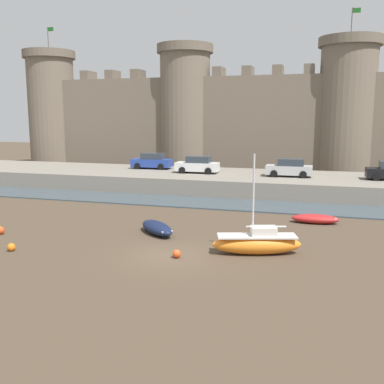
{
  "coord_description": "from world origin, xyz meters",
  "views": [
    {
      "loc": [
        7.23,
        -20.55,
        6.98
      ],
      "look_at": [
        -0.18,
        4.53,
        2.5
      ],
      "focal_mm": 42.0,
      "sensor_mm": 36.0,
      "label": 1
    }
  ],
  "objects_px": {
    "mooring_buoy_near_channel": "(11,247)",
    "rowboat_midflat_centre": "(315,219)",
    "mooring_buoy_mid_mud": "(0,230)",
    "car_quay_east": "(289,168)",
    "mooring_buoy_near_shore": "(177,254)",
    "sailboat_near_channel_left": "(257,243)",
    "car_quay_centre_east": "(152,161)",
    "car_quay_west": "(198,165)",
    "rowboat_foreground_left": "(157,228)"
  },
  "relations": [
    {
      "from": "car_quay_centre_east",
      "to": "car_quay_west",
      "type": "distance_m",
      "value": 5.85
    },
    {
      "from": "rowboat_foreground_left",
      "to": "mooring_buoy_near_channel",
      "type": "relative_size",
      "value": 7.65
    },
    {
      "from": "rowboat_midflat_centre",
      "to": "car_quay_west",
      "type": "distance_m",
      "value": 16.2
    },
    {
      "from": "car_quay_east",
      "to": "car_quay_west",
      "type": "xyz_separation_m",
      "value": [
        -8.66,
        0.18,
        0.0
      ]
    },
    {
      "from": "mooring_buoy_near_shore",
      "to": "car_quay_west",
      "type": "xyz_separation_m",
      "value": [
        -4.83,
        20.94,
        2.08
      ]
    },
    {
      "from": "rowboat_foreground_left",
      "to": "car_quay_east",
      "type": "height_order",
      "value": "car_quay_east"
    },
    {
      "from": "mooring_buoy_mid_mud",
      "to": "car_quay_east",
      "type": "bearing_deg",
      "value": 51.88
    },
    {
      "from": "sailboat_near_channel_left",
      "to": "mooring_buoy_mid_mud",
      "type": "height_order",
      "value": "sailboat_near_channel_left"
    },
    {
      "from": "sailboat_near_channel_left",
      "to": "car_quay_east",
      "type": "distance_m",
      "value": 19.07
    },
    {
      "from": "mooring_buoy_near_channel",
      "to": "rowboat_midflat_centre",
      "type": "bearing_deg",
      "value": 35.75
    },
    {
      "from": "mooring_buoy_mid_mud",
      "to": "rowboat_foreground_left",
      "type": "bearing_deg",
      "value": 17.09
    },
    {
      "from": "rowboat_midflat_centre",
      "to": "mooring_buoy_near_shore",
      "type": "bearing_deg",
      "value": -124.2
    },
    {
      "from": "mooring_buoy_near_shore",
      "to": "car_quay_east",
      "type": "distance_m",
      "value": 21.22
    },
    {
      "from": "mooring_buoy_near_channel",
      "to": "car_quay_centre_east",
      "type": "bearing_deg",
      "value": 93.99
    },
    {
      "from": "rowboat_foreground_left",
      "to": "mooring_buoy_mid_mud",
      "type": "bearing_deg",
      "value": -162.91
    },
    {
      "from": "car_quay_east",
      "to": "car_quay_west",
      "type": "distance_m",
      "value": 8.66
    },
    {
      "from": "sailboat_near_channel_left",
      "to": "mooring_buoy_near_channel",
      "type": "distance_m",
      "value": 12.74
    },
    {
      "from": "mooring_buoy_near_shore",
      "to": "car_quay_centre_east",
      "type": "xyz_separation_m",
      "value": [
        -10.31,
        22.98,
        2.08
      ]
    },
    {
      "from": "rowboat_midflat_centre",
      "to": "car_quay_centre_east",
      "type": "relative_size",
      "value": 0.75
    },
    {
      "from": "rowboat_midflat_centre",
      "to": "mooring_buoy_near_shore",
      "type": "height_order",
      "value": "rowboat_midflat_centre"
    },
    {
      "from": "mooring_buoy_near_channel",
      "to": "car_quay_east",
      "type": "bearing_deg",
      "value": 60.66
    },
    {
      "from": "mooring_buoy_mid_mud",
      "to": "car_quay_east",
      "type": "height_order",
      "value": "car_quay_east"
    },
    {
      "from": "mooring_buoy_mid_mud",
      "to": "car_quay_west",
      "type": "distance_m",
      "value": 20.86
    },
    {
      "from": "mooring_buoy_near_shore",
      "to": "mooring_buoy_near_channel",
      "type": "relative_size",
      "value": 0.99
    },
    {
      "from": "car_quay_centre_east",
      "to": "car_quay_west",
      "type": "bearing_deg",
      "value": -20.39
    },
    {
      "from": "car_quay_east",
      "to": "mooring_buoy_near_channel",
      "type": "bearing_deg",
      "value": -119.34
    },
    {
      "from": "car_quay_east",
      "to": "car_quay_centre_east",
      "type": "distance_m",
      "value": 14.31
    },
    {
      "from": "car_quay_east",
      "to": "mooring_buoy_near_shore",
      "type": "bearing_deg",
      "value": -100.45
    },
    {
      "from": "sailboat_near_channel_left",
      "to": "mooring_buoy_mid_mud",
      "type": "relative_size",
      "value": 10.64
    },
    {
      "from": "rowboat_midflat_centre",
      "to": "car_quay_east",
      "type": "distance_m",
      "value": 11.77
    },
    {
      "from": "rowboat_midflat_centre",
      "to": "sailboat_near_channel_left",
      "type": "bearing_deg",
      "value": -109.35
    },
    {
      "from": "car_quay_centre_east",
      "to": "mooring_buoy_near_channel",
      "type": "bearing_deg",
      "value": -86.01
    },
    {
      "from": "mooring_buoy_mid_mud",
      "to": "car_quay_centre_east",
      "type": "relative_size",
      "value": 0.12
    },
    {
      "from": "mooring_buoy_near_shore",
      "to": "mooring_buoy_near_channel",
      "type": "distance_m",
      "value": 8.72
    },
    {
      "from": "rowboat_midflat_centre",
      "to": "mooring_buoy_mid_mud",
      "type": "xyz_separation_m",
      "value": [
        -17.89,
        -8.18,
        -0.07
      ]
    },
    {
      "from": "rowboat_foreground_left",
      "to": "car_quay_west",
      "type": "relative_size",
      "value": 0.77
    },
    {
      "from": "rowboat_midflat_centre",
      "to": "car_quay_centre_east",
      "type": "distance_m",
      "value": 21.61
    },
    {
      "from": "sailboat_near_channel_left",
      "to": "car_quay_west",
      "type": "xyz_separation_m",
      "value": [
        -8.56,
        19.17,
        1.7
      ]
    },
    {
      "from": "mooring_buoy_mid_mud",
      "to": "mooring_buoy_near_shore",
      "type": "height_order",
      "value": "mooring_buoy_mid_mud"
    },
    {
      "from": "car_quay_west",
      "to": "car_quay_centre_east",
      "type": "bearing_deg",
      "value": 159.61
    },
    {
      "from": "sailboat_near_channel_left",
      "to": "car_quay_east",
      "type": "xyz_separation_m",
      "value": [
        0.1,
        18.99,
        1.7
      ]
    },
    {
      "from": "rowboat_midflat_centre",
      "to": "car_quay_west",
      "type": "xyz_separation_m",
      "value": [
        -11.25,
        11.49,
        1.97
      ]
    },
    {
      "from": "sailboat_near_channel_left",
      "to": "car_quay_centre_east",
      "type": "distance_m",
      "value": 25.49
    },
    {
      "from": "mooring_buoy_near_shore",
      "to": "car_quay_east",
      "type": "relative_size",
      "value": 0.1
    },
    {
      "from": "mooring_buoy_mid_mud",
      "to": "car_quay_west",
      "type": "relative_size",
      "value": 0.12
    },
    {
      "from": "mooring_buoy_near_shore",
      "to": "car_quay_east",
      "type": "height_order",
      "value": "car_quay_east"
    },
    {
      "from": "rowboat_midflat_centre",
      "to": "car_quay_west",
      "type": "bearing_deg",
      "value": 134.41
    },
    {
      "from": "car_quay_east",
      "to": "car_quay_west",
      "type": "relative_size",
      "value": 1.0
    },
    {
      "from": "sailboat_near_channel_left",
      "to": "rowboat_midflat_centre",
      "type": "bearing_deg",
      "value": 70.65
    },
    {
      "from": "rowboat_foreground_left",
      "to": "car_quay_centre_east",
      "type": "bearing_deg",
      "value": 112.2
    }
  ]
}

